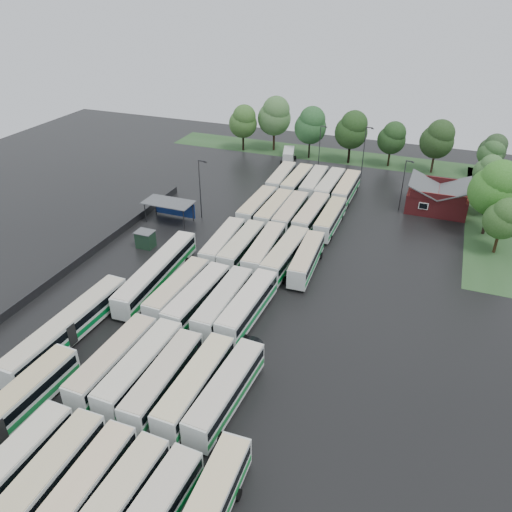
% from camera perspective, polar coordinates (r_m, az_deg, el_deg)
% --- Properties ---
extents(ground, '(160.00, 160.00, 0.00)m').
position_cam_1_polar(ground, '(61.59, -5.82, -6.91)').
color(ground, black).
rests_on(ground, ground).
extents(brick_building, '(10.07, 8.60, 5.39)m').
position_cam_1_polar(brick_building, '(93.00, 20.00, 6.08)').
color(brick_building, maroon).
rests_on(brick_building, ground).
extents(wash_shed, '(8.20, 4.20, 3.58)m').
position_cam_1_polar(wash_shed, '(84.14, -9.83, 5.86)').
color(wash_shed, '#2D2D30').
rests_on(wash_shed, ground).
extents(utility_hut, '(2.70, 2.20, 2.62)m').
position_cam_1_polar(utility_hut, '(77.28, -12.53, 1.90)').
color(utility_hut, black).
rests_on(utility_hut, ground).
extents(grass_strip_north, '(80.00, 10.00, 0.01)m').
position_cam_1_polar(grass_strip_north, '(116.29, 9.62, 11.17)').
color(grass_strip_north, '#294E24').
rests_on(grass_strip_north, ground).
extents(grass_strip_east, '(10.00, 50.00, 0.01)m').
position_cam_1_polar(grass_strip_east, '(94.34, 25.80, 3.92)').
color(grass_strip_east, '#294E24').
rests_on(grass_strip_east, ground).
extents(west_fence, '(0.10, 50.00, 1.20)m').
position_cam_1_polar(west_fence, '(77.73, -18.00, 0.64)').
color(west_fence, '#2D2D30').
rests_on(west_fence, ground).
extents(bus_r0c0, '(2.92, 12.49, 3.46)m').
position_cam_1_polar(bus_r0c0, '(47.92, -26.36, -21.09)').
color(bus_r0c0, silver).
rests_on(bus_r0c0, ground).
extents(bus_r0c1, '(2.80, 12.57, 3.49)m').
position_cam_1_polar(bus_r0c1, '(46.07, -23.00, -22.69)').
color(bus_r0c1, silver).
rests_on(bus_r0c1, ground).
extents(bus_r0c2, '(2.67, 12.17, 3.38)m').
position_cam_1_polar(bus_r0c2, '(44.55, -19.47, -24.29)').
color(bus_r0c2, silver).
rests_on(bus_r0c2, ground).
extents(bus_r0c3, '(3.03, 12.48, 3.45)m').
position_cam_1_polar(bus_r0c3, '(43.03, -16.19, -26.17)').
color(bus_r0c3, silver).
rests_on(bus_r0c3, ground).
extents(bus_r1c0, '(2.92, 12.54, 3.48)m').
position_cam_1_polar(bus_r1c0, '(54.36, -15.94, -11.42)').
color(bus_r1c0, silver).
rests_on(bus_r1c0, ground).
extents(bus_r1c1, '(2.87, 12.66, 3.51)m').
position_cam_1_polar(bus_r1c1, '(52.92, -13.06, -12.26)').
color(bus_r1c1, silver).
rests_on(bus_r1c1, ground).
extents(bus_r1c2, '(2.69, 12.23, 3.40)m').
position_cam_1_polar(bus_r1c2, '(51.32, -10.51, -13.62)').
color(bus_r1c2, silver).
rests_on(bus_r1c2, ground).
extents(bus_r1c3, '(2.85, 12.51, 3.47)m').
position_cam_1_polar(bus_r1c3, '(50.23, -6.89, -14.37)').
color(bus_r1c3, silver).
rests_on(bus_r1c3, ground).
extents(bus_r1c4, '(3.22, 12.54, 3.46)m').
position_cam_1_polar(bus_r1c4, '(49.37, -3.42, -15.15)').
color(bus_r1c4, silver).
rests_on(bus_r1c4, ground).
extents(bus_r2c0, '(2.93, 12.30, 3.40)m').
position_cam_1_polar(bus_r2c0, '(63.39, -8.92, -3.88)').
color(bus_r2c0, silver).
rests_on(bus_r2c0, ground).
extents(bus_r2c1, '(3.22, 12.63, 3.49)m').
position_cam_1_polar(bus_r2c1, '(61.64, -6.70, -4.74)').
color(bus_r2c1, silver).
rests_on(bus_r2c1, ground).
extents(bus_r2c2, '(2.70, 12.55, 3.49)m').
position_cam_1_polar(bus_r2c2, '(60.48, -3.73, -5.33)').
color(bus_r2c2, silver).
rests_on(bus_r2c2, ground).
extents(bus_r2c3, '(3.08, 12.74, 3.53)m').
position_cam_1_polar(bus_r2c3, '(59.76, -0.94, -5.73)').
color(bus_r2c3, silver).
rests_on(bus_r2c3, ground).
extents(bus_r3c0, '(3.14, 12.26, 3.38)m').
position_cam_1_polar(bus_r3c0, '(73.28, -3.79, 1.45)').
color(bus_r3c0, silver).
rests_on(bus_r3c0, ground).
extents(bus_r3c1, '(2.65, 12.28, 3.42)m').
position_cam_1_polar(bus_r3c1, '(72.25, -1.63, 1.07)').
color(bus_r3c1, silver).
rests_on(bus_r3c1, ground).
extents(bus_r3c2, '(3.18, 12.75, 3.52)m').
position_cam_1_polar(bus_r3c2, '(71.26, 0.95, 0.69)').
color(bus_r3c2, silver).
rests_on(bus_r3c2, ground).
extents(bus_r3c3, '(3.16, 12.79, 3.54)m').
position_cam_1_polar(bus_r3c3, '(70.18, 3.35, 0.15)').
color(bus_r3c3, silver).
rests_on(bus_r3c3, ground).
extents(bus_r3c4, '(3.13, 12.14, 3.35)m').
position_cam_1_polar(bus_r3c4, '(69.66, 5.80, -0.31)').
color(bus_r3c4, silver).
rests_on(bus_r3c4, ground).
extents(bus_r4c0, '(2.72, 12.34, 3.43)m').
position_cam_1_polar(bus_r4c0, '(84.62, 0.12, 5.64)').
color(bus_r4c0, silver).
rests_on(bus_r4c0, ground).
extents(bus_r4c1, '(2.70, 12.33, 3.43)m').
position_cam_1_polar(bus_r4c1, '(83.35, 2.08, 5.22)').
color(bus_r4c1, silver).
rests_on(bus_r4c1, ground).
extents(bus_r4c2, '(2.75, 12.45, 3.46)m').
position_cam_1_polar(bus_r4c2, '(82.50, 3.98, 4.91)').
color(bus_r4c2, silver).
rests_on(bus_r4c2, ground).
extents(bus_r4c3, '(2.97, 12.73, 3.53)m').
position_cam_1_polar(bus_r4c3, '(82.03, 6.31, 4.67)').
color(bus_r4c3, silver).
rests_on(bus_r4c3, ground).
extents(bus_r4c4, '(2.61, 12.03, 3.35)m').
position_cam_1_polar(bus_r4c4, '(81.44, 8.47, 4.24)').
color(bus_r4c4, silver).
rests_on(bus_r4c4, ground).
extents(bus_r5c0, '(3.11, 12.33, 3.40)m').
position_cam_1_polar(bus_r5c0, '(96.66, 2.90, 8.80)').
color(bus_r5c0, silver).
rests_on(bus_r5c0, ground).
extents(bus_r5c1, '(2.75, 12.46, 3.46)m').
position_cam_1_polar(bus_r5c1, '(95.45, 4.71, 8.47)').
color(bus_r5c1, silver).
rests_on(bus_r5c1, ground).
extents(bus_r5c2, '(3.00, 12.53, 3.47)m').
position_cam_1_polar(bus_r5c2, '(94.84, 6.62, 8.23)').
color(bus_r5c2, silver).
rests_on(bus_r5c2, ground).
extents(bus_r5c3, '(2.94, 12.74, 3.53)m').
position_cam_1_polar(bus_r5c3, '(93.84, 8.42, 7.88)').
color(bus_r5c3, silver).
rests_on(bus_r5c3, ground).
extents(bus_r5c4, '(2.72, 12.56, 3.49)m').
position_cam_1_polar(bus_r5c4, '(93.28, 10.29, 7.57)').
color(bus_r5c4, silver).
rests_on(bus_r5c4, ground).
extents(artic_bus_west_b, '(3.42, 18.64, 3.44)m').
position_cam_1_polar(artic_bus_west_b, '(67.55, -11.21, -1.76)').
color(artic_bus_west_b, silver).
rests_on(artic_bus_west_b, ground).
extents(artic_bus_west_c, '(3.19, 18.46, 3.41)m').
position_cam_1_polar(artic_bus_west_c, '(60.37, -20.65, -7.64)').
color(artic_bus_west_c, silver).
rests_on(artic_bus_west_c, ground).
extents(minibus, '(3.72, 6.46, 2.66)m').
position_cam_1_polar(minibus, '(111.10, 3.74, 11.43)').
color(minibus, silver).
rests_on(minibus, ground).
extents(tree_north_0, '(6.40, 6.40, 10.61)m').
position_cam_1_polar(tree_north_0, '(116.82, -1.45, 15.16)').
color(tree_north_0, black).
rests_on(tree_north_0, ground).
extents(tree_north_1, '(7.52, 7.52, 12.45)m').
position_cam_1_polar(tree_north_1, '(116.75, 2.17, 15.74)').
color(tree_north_1, '#332015').
rests_on(tree_north_1, ground).
extents(tree_north_2, '(6.94, 6.94, 11.50)m').
position_cam_1_polar(tree_north_2, '(112.14, 6.30, 14.66)').
color(tree_north_2, black).
rests_on(tree_north_2, ground).
extents(tree_north_3, '(6.93, 6.93, 11.48)m').
position_cam_1_polar(tree_north_3, '(110.11, 10.93, 14.01)').
color(tree_north_3, black).
rests_on(tree_north_3, ground).
extents(tree_north_4, '(5.86, 5.86, 9.70)m').
position_cam_1_polar(tree_north_4, '(110.41, 15.33, 12.92)').
color(tree_north_4, black).
rests_on(tree_north_4, ground).
extents(tree_north_5, '(6.73, 6.73, 11.15)m').
position_cam_1_polar(tree_north_5, '(108.90, 20.08, 12.46)').
color(tree_north_5, '#3B291D').
rests_on(tree_north_5, ground).
extents(tree_north_6, '(5.40, 5.40, 8.94)m').
position_cam_1_polar(tree_north_6, '(111.36, 25.48, 10.96)').
color(tree_north_6, '#341E11').
rests_on(tree_north_6, ground).
extents(tree_east_0, '(5.38, 5.38, 8.92)m').
position_cam_1_polar(tree_east_0, '(80.18, 26.51, 3.89)').
color(tree_east_0, '#352413').
rests_on(tree_east_0, ground).
extents(tree_east_1, '(7.49, 7.49, 12.40)m').
position_cam_1_polar(tree_east_1, '(84.63, 25.74, 7.06)').
color(tree_east_1, black).
rests_on(tree_east_1, ground).
extents(tree_east_2, '(4.79, 4.79, 7.94)m').
position_cam_1_polar(tree_east_2, '(92.86, 25.47, 7.08)').
color(tree_east_2, black).
rests_on(tree_east_2, ground).
extents(tree_east_3, '(5.03, 5.03, 8.33)m').
position_cam_1_polar(tree_east_3, '(100.03, 25.06, 8.86)').
color(tree_east_3, '#2F1F13').
rests_on(tree_east_3, ground).
extents(tree_east_4, '(5.08, 5.06, 8.38)m').
position_cam_1_polar(tree_east_4, '(110.93, 25.36, 10.72)').
color(tree_east_4, '#2E2117').
rests_on(tree_east_4, ground).
extents(lamp_post_ne, '(1.39, 0.27, 9.05)m').
position_cam_1_polar(lamp_post_ne, '(89.59, 16.54, 8.14)').
color(lamp_post_ne, '#2D2D30').
rests_on(lamp_post_ne, ground).
extents(lamp_post_nw, '(1.57, 0.31, 10.20)m').
position_cam_1_polar(lamp_post_nw, '(83.34, -6.35, 8.07)').
color(lamp_post_nw, '#2D2D30').
rests_on(lamp_post_nw, ground).
extents(lamp_post_back_w, '(1.40, 0.27, 9.10)m').
position_cam_1_polar(lamp_post_back_w, '(106.58, 7.36, 12.59)').
color(lamp_post_back_w, '#2D2D30').
rests_on(lamp_post_back_w, ground).
extents(lamp_post_back_e, '(1.54, 0.30, 9.98)m').
position_cam_1_polar(lamp_post_back_e, '(104.01, 12.33, 12.00)').
color(lamp_post_back_e, '#2D2D30').
rests_on(lamp_post_back_e, ground).
extents(puddle_0, '(6.35, 6.35, 0.01)m').
position_cam_1_polar(puddle_0, '(50.01, -16.37, -19.13)').
color(puddle_0, black).
rests_on(puddle_0, ground).
extents(puddle_1, '(4.43, 4.43, 0.01)m').
position_cam_1_polar(puddle_1, '(45.38, -10.91, -25.15)').
color(puddle_1, black).
rests_on(puddle_1, ground).
extents(puddle_2, '(6.30, 6.30, 0.01)m').
position_cam_1_polar(puddle_2, '(65.95, -10.41, -4.51)').
color(puddle_2, black).
rests_on(puddle_2, ground).
extents(puddle_3, '(3.54, 3.54, 0.01)m').
position_cam_1_polar(puddle_3, '(57.07, -0.86, -10.21)').
color(puddle_3, black).
rests_on(puddle_3, ground).
extents(puddle_4, '(2.91, 2.91, 0.01)m').
position_cam_1_polar(puddle_4, '(45.22, -3.70, -24.71)').
color(puddle_4, black).
rests_on(puddle_4, ground).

